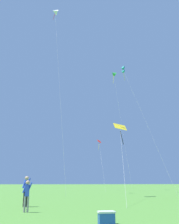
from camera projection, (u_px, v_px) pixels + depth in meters
The scene contains 8 objects.
kite_teal_box at pixel (124, 71), 41.08m from camera, with size 3.96×7.85×20.73m.
kite_white_distant at pixel (55, 12), 39.85m from camera, with size 2.59×9.26×29.35m.
kite_yellow_diamond at pixel (120, 130), 26.35m from camera, with size 3.87×11.56×7.88m.
kite_green_small at pixel (114, 74), 54.93m from camera, with size 1.81×6.80×26.14m.
kite_red_high at pixel (99, 144), 48.88m from camera, with size 1.02×7.90×10.01m.
person_in_blue_jacket at pixel (27, 193), 12.04m from camera, with size 0.49×0.21×1.52m.
person_in_red_shirt at pixel (26, 188), 14.80m from camera, with size 0.50×0.43×1.80m.
picnic_cooler at pixel (106, 218), 8.48m from camera, with size 0.60×0.40×0.44m.
Camera 1 is at (1.21, -4.39, 1.42)m, focal length 38.39 mm.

